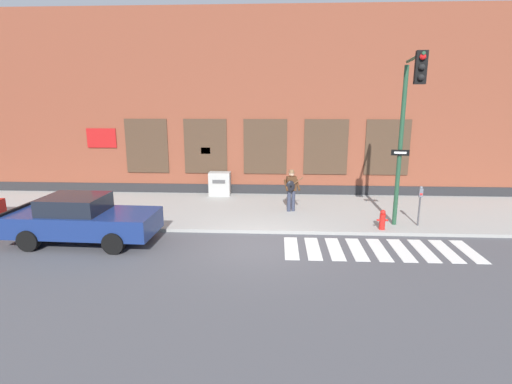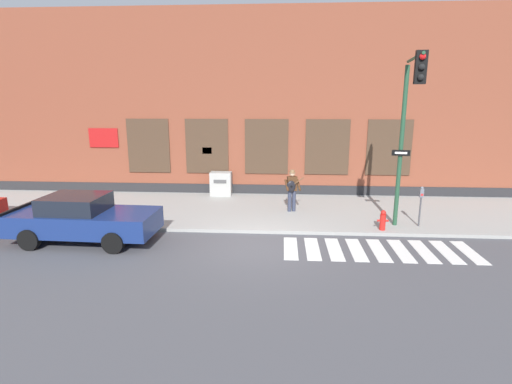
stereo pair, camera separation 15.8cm
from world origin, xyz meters
name	(u,v)px [view 1 (the left image)]	position (x,y,z in m)	size (l,w,h in m)	color
ground_plane	(258,247)	(0.00, 0.00, 0.00)	(160.00, 160.00, 0.00)	#4C4C51
sidewalk	(263,210)	(0.00, 3.98, 0.06)	(28.00, 5.46, 0.12)	#9E9E99
building_backdrop	(267,104)	(0.00, 8.70, 4.23)	(28.00, 4.06, 8.48)	brown
crosswalk	(379,250)	(3.71, -0.05, 0.01)	(5.78, 1.90, 0.01)	silver
red_car	(82,219)	(-5.63, 0.14, 0.77)	(4.66, 2.10, 1.53)	navy
busker	(291,188)	(1.13, 3.72, 1.07)	(0.76, 0.62, 1.67)	#33384C
traffic_light	(408,116)	(4.64, 1.24, 3.98)	(0.80, 2.74, 5.67)	#234C33
parking_meter	(420,200)	(5.58, 2.11, 1.06)	(0.13, 0.11, 1.44)	#47474C
utility_box	(220,184)	(-2.09, 6.26, 0.66)	(0.98, 0.60, 1.09)	#ADADA8
fire_hydrant	(382,220)	(4.20, 1.60, 0.46)	(0.38, 0.20, 0.70)	red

